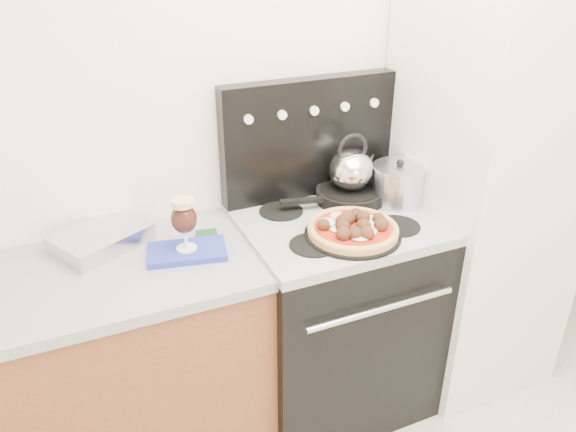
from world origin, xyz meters
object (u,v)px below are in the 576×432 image
beer_glass (184,224)px  pizza_pan (353,234)px  tea_kettle (351,167)px  base_cabinet (66,389)px  fridge (482,185)px  pizza (353,227)px  oven_mitt (187,252)px  skillet (350,195)px  stock_pot (398,185)px  stove_body (333,316)px

beer_glass → pizza_pan: bearing=-14.3°
pizza_pan → tea_kettle: bearing=62.6°
base_cabinet → fridge: size_ratio=0.76×
fridge → pizza: (-0.71, -0.12, 0.01)m
fridge → oven_mitt: bearing=178.5°
oven_mitt → skillet: bearing=9.3°
skillet → stock_pot: bearing=-28.5°
pizza_pan → skillet: size_ratio=1.27×
base_cabinet → skillet: (1.23, 0.11, 0.52)m
stove_body → skillet: skillet is taller
fridge → oven_mitt: 1.31m
base_cabinet → beer_glass: beer_glass is taller
oven_mitt → base_cabinet: bearing=178.1°
stove_body → tea_kettle: tea_kettle is taller
oven_mitt → pizza_pan: pizza_pan is taller
oven_mitt → stock_pot: 0.92m
base_cabinet → stock_pot: (1.41, 0.01, 0.57)m
stock_pot → base_cabinet: bearing=-179.6°
fridge → beer_glass: fridge is taller
pizza_pan → skillet: bearing=62.6°
stove_body → fridge: (0.70, -0.03, 0.51)m
pizza_pan → tea_kettle: size_ratio=1.77×
fridge → beer_glass: (-1.31, 0.03, 0.07)m
base_cabinet → beer_glass: 0.77m
oven_mitt → fridge: bearing=-1.5°
stove_body → pizza: size_ratio=2.59×
stove_body → tea_kettle: 0.66m
stock_pot → pizza: bearing=-150.4°
stove_body → pizza: pizza is taller
pizza → stock_pot: size_ratio=1.59×
oven_mitt → pizza: pizza is taller
fridge → tea_kettle: bearing=164.8°
fridge → skillet: (-0.57, 0.16, -0.00)m
base_cabinet → stove_body: bearing=-1.3°
pizza_pan → skillet: skillet is taller
stove_body → skillet: 0.54m
oven_mitt → pizza: (0.60, -0.15, 0.04)m
pizza_pan → stock_pot: size_ratio=1.71×
pizza_pan → fridge: bearing=9.4°
skillet → stock_pot: (0.17, -0.09, 0.05)m
pizza → tea_kettle: bearing=62.6°
base_cabinet → stock_pot: stock_pot is taller
pizza_pan → stock_pot: stock_pot is taller
stock_pot → pizza_pan: bearing=-150.4°
tea_kettle → stock_pot: bearing=-32.2°
tea_kettle → stock_pot: tea_kettle is taller
beer_glass → pizza: bearing=-14.3°
fridge → pizza_pan: fridge is taller
base_cabinet → beer_glass: (0.49, -0.02, 0.59)m
beer_glass → stock_pot: (0.91, 0.03, -0.03)m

